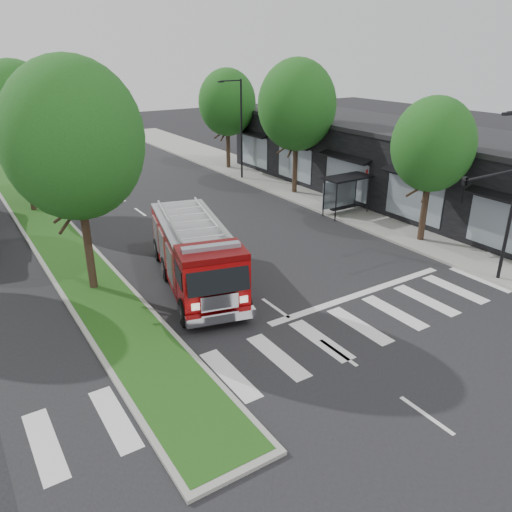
{
  "coord_description": "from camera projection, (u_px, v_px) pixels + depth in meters",
  "views": [
    {
      "loc": [
        -10.89,
        -15.33,
        10.33
      ],
      "look_at": [
        0.1,
        1.7,
        1.8
      ],
      "focal_mm": 35.0,
      "sensor_mm": 36.0,
      "label": 1
    }
  ],
  "objects": [
    {
      "name": "tree_median_far",
      "position": [
        17.0,
        113.0,
        31.29
      ],
      "size": [
        5.6,
        5.6,
        9.72
      ],
      "color": "black",
      "rests_on": "ground"
    },
    {
      "name": "streetlight_right_far",
      "position": [
        240.0,
        125.0,
        40.24
      ],
      "size": [
        2.11,
        0.2,
        8.0
      ],
      "color": "black",
      "rests_on": "ground"
    },
    {
      "name": "tree_right_mid",
      "position": [
        297.0,
        105.0,
        35.4
      ],
      "size": [
        5.6,
        5.6,
        9.72
      ],
      "color": "black",
      "rests_on": "ground"
    },
    {
      "name": "tree_right_far",
      "position": [
        227.0,
        102.0,
        43.39
      ],
      "size": [
        5.0,
        5.0,
        8.73
      ],
      "color": "black",
      "rests_on": "ground"
    },
    {
      "name": "sidewalk_right",
      "position": [
        339.0,
        204.0,
        35.28
      ],
      "size": [
        5.0,
        80.0,
        0.15
      ],
      "primitive_type": "cube",
      "color": "gray",
      "rests_on": "ground"
    },
    {
      "name": "streetlight_right_near",
      "position": [
        505.0,
        188.0,
        21.6
      ],
      "size": [
        4.08,
        0.22,
        8.0
      ],
      "color": "black",
      "rests_on": "ground"
    },
    {
      "name": "ground",
      "position": [
        276.0,
        308.0,
        21.32
      ],
      "size": [
        140.0,
        140.0,
        0.0
      ],
      "primitive_type": "plane",
      "color": "black",
      "rests_on": "ground"
    },
    {
      "name": "storefront_row",
      "position": [
        388.0,
        162.0,
        36.59
      ],
      "size": [
        8.0,
        30.0,
        5.0
      ],
      "primitive_type": "cube",
      "color": "black",
      "rests_on": "ground"
    },
    {
      "name": "median",
      "position": [
        40.0,
        218.0,
        32.23
      ],
      "size": [
        3.0,
        50.0,
        0.15
      ],
      "color": "gray",
      "rests_on": "ground"
    },
    {
      "name": "tree_right_near",
      "position": [
        433.0,
        145.0,
        26.48
      ],
      "size": [
        4.4,
        4.4,
        8.05
      ],
      "color": "black",
      "rests_on": "ground"
    },
    {
      "name": "tree_median_near",
      "position": [
        73.0,
        140.0,
        20.33
      ],
      "size": [
        5.8,
        5.8,
        10.16
      ],
      "color": "black",
      "rests_on": "ground"
    },
    {
      "name": "bus_shelter",
      "position": [
        345.0,
        185.0,
        32.44
      ],
      "size": [
        3.2,
        1.6,
        2.61
      ],
      "color": "black",
      "rests_on": "ground"
    },
    {
      "name": "fire_engine",
      "position": [
        195.0,
        254.0,
        22.9
      ],
      "size": [
        4.88,
        9.58,
        3.19
      ],
      "rotation": [
        0.0,
        0.0,
        -0.25
      ],
      "color": "#620506",
      "rests_on": "ground"
    }
  ]
}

